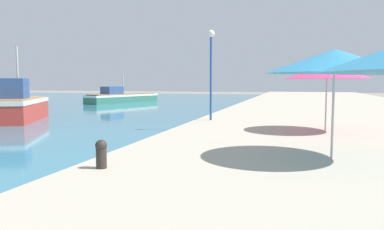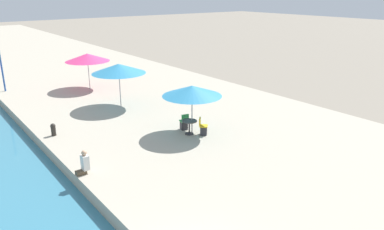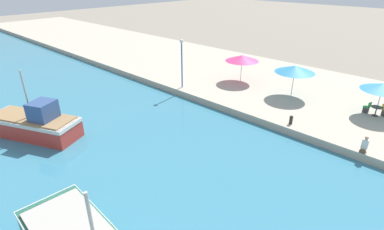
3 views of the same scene
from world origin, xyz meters
name	(u,v)px [view 3 (image 3 of 3)]	position (x,y,z in m)	size (l,w,h in m)	color
quay_promenade	(152,54)	(8.00, 37.00, 0.30)	(16.00, 90.00, 0.59)	#B2A893
fishing_boat_mid	(35,123)	(-12.24, 25.38, 0.98)	(4.85, 6.94, 4.79)	red
cafe_umbrella_pink	(383,87)	(6.64, 8.59, 2.89)	(3.06, 3.06, 2.56)	#B7B7B7
cafe_umbrella_white	(295,69)	(5.88, 15.17, 3.06)	(3.39, 3.39, 2.77)	#B7B7B7
cafe_umbrella_striped	(242,58)	(6.14, 20.80, 2.96)	(3.27, 3.27, 2.65)	#B7B7B7
cafe_table	(376,109)	(6.44, 8.57, 1.13)	(0.80, 0.80, 0.74)	#333338
cafe_chair_right	(366,109)	(6.61, 9.27, 0.92)	(0.49, 0.51, 0.91)	#2D2D33
person_at_quay	(365,145)	(0.40, 7.67, 1.04)	(0.54, 0.36, 1.01)	brown
mooring_bollard	(291,119)	(0.76, 12.64, 0.94)	(0.26, 0.26, 0.65)	#2D2823
lamppost	(182,55)	(0.81, 23.82, 3.69)	(0.36, 0.36, 4.56)	#28519E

